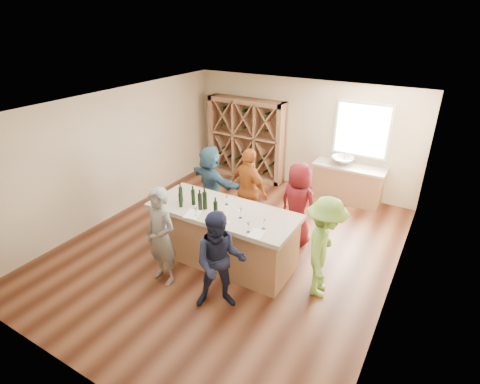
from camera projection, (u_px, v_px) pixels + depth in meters
The scene contains 36 objects.
floor at pixel (231, 248), 7.54m from camera, with size 6.00×7.00×0.10m, color #572D1B.
ceiling at pixel (229, 104), 6.28m from camera, with size 6.00×7.00×0.10m, color white.
wall_back at pixel (302, 134), 9.67m from camera, with size 6.00×0.10×2.80m, color #CCB693.
wall_front at pixel (61, 296), 4.16m from camera, with size 6.00×0.10×2.80m, color #CCB693.
wall_left at pixel (113, 154), 8.31m from camera, with size 0.10×7.00×2.80m, color #CCB693.
wall_right at pixel (405, 226), 5.52m from camera, with size 0.10×7.00×2.80m, color #CCB693.
window_frame at pixel (362, 130), 8.77m from camera, with size 1.30×0.06×1.30m, color white.
window_pane at pixel (362, 130), 8.74m from camera, with size 1.18×0.01×1.18m, color white.
wine_rack at pixel (246, 139), 10.27m from camera, with size 2.20×0.45×2.20m, color #966947.
back_counter_base at pixel (347, 184), 9.18m from camera, with size 1.60×0.58×0.86m, color #966947.
back_counter_top at pixel (350, 167), 8.98m from camera, with size 1.70×0.62×0.06m, color #B3A493.
sink at pixel (342, 161), 9.02m from camera, with size 0.54×0.54×0.19m, color silver.
faucet at pixel (345, 156), 9.13m from camera, with size 0.02×0.02×0.30m, color silver.
tasting_counter_base at pixel (224, 237), 6.90m from camera, with size 2.60×1.00×1.00m, color #966947.
tasting_counter_top at pixel (223, 211), 6.66m from camera, with size 2.72×1.12×0.08m, color #B3A493.
wine_bottle_a at pixel (181, 195), 6.86m from camera, with size 0.07×0.07×0.29m, color black.
wine_bottle_b at pixel (181, 200), 6.68m from camera, with size 0.07×0.07×0.27m, color black.
wine_bottle_c at pixel (193, 197), 6.76m from camera, with size 0.07×0.07×0.29m, color black.
wine_bottle_d at pixel (200, 202), 6.58m from camera, with size 0.08×0.08×0.31m, color black.
wine_bottle_e at pixel (205, 201), 6.60m from camera, with size 0.08×0.08×0.33m, color black.
wine_glass_a at pixel (195, 212), 6.40m from camera, with size 0.06×0.06×0.17m, color white.
wine_glass_b at pixel (216, 218), 6.17m from camera, with size 0.07×0.07×0.19m, color white.
wine_glass_c at pixel (248, 227), 5.93m from camera, with size 0.07×0.07×0.18m, color white.
wine_glass_d at pixel (240, 213), 6.33m from camera, with size 0.07×0.07×0.19m, color white.
wine_glass_e at pixel (264, 225), 6.01m from camera, with size 0.06×0.06×0.16m, color white.
tasting_menu_a at pixel (193, 214), 6.50m from camera, with size 0.24×0.33×0.00m, color white.
tasting_menu_b at pixel (220, 224), 6.20m from camera, with size 0.22×0.30×0.00m, color white.
tasting_menu_c at pixel (257, 234), 5.92m from camera, with size 0.22×0.30×0.00m, color white.
person_near_left at pixel (161, 237), 6.22m from camera, with size 0.64×0.47×1.75m, color slate.
person_near_right at pixel (220, 262), 5.67m from camera, with size 0.81×0.44×1.66m, color #191E38.
person_server at pixel (324, 248), 5.93m from camera, with size 1.13×0.52×1.74m, color #8CC64C.
person_far_mid at pixel (249, 190), 7.78m from camera, with size 1.06×0.54×1.81m, color #994C19.
person_far_right at pixel (298, 204), 7.32m from camera, with size 0.83×0.54×1.70m, color #590F14.
person_far_left at pixel (211, 182), 8.29m from camera, with size 1.56×0.56×1.68m, color #335972.
wine_bottle_f at pixel (216, 210), 6.33m from camera, with size 0.07×0.07×0.30m, color black.
wine_glass_f at pixel (226, 200), 6.79m from camera, with size 0.07×0.07×0.18m, color white.
Camera 1 is at (3.36, -5.34, 4.25)m, focal length 28.00 mm.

